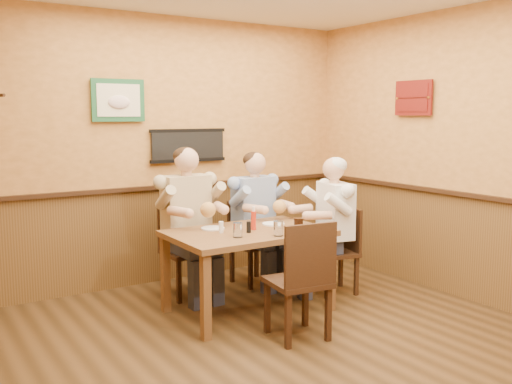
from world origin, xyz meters
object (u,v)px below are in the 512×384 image
Objects in this scene: diner_white_elder at (335,233)px; pepper_shaker at (249,227)px; diner_blue_polo at (254,225)px; hot_sauce_bottle at (254,219)px; water_glass_left at (238,230)px; cola_tumbler at (298,224)px; dining_table at (248,240)px; chair_near_side at (297,279)px; salt_shaker at (221,227)px; chair_back_left at (187,250)px; water_glass_mid at (278,229)px; diner_tan_shirt at (186,230)px; chair_back_right at (254,243)px; chair_right_end at (335,251)px.

pepper_shaker is at bearing -72.79° from diner_white_elder.
diner_blue_polo is 6.64× the size of hot_sauce_bottle.
hot_sauce_bottle reaches higher than water_glass_left.
diner_white_elder reaches higher than cola_tumbler.
chair_near_side reaches higher than dining_table.
diner_white_elder reaches higher than salt_shaker.
water_glass_mid is at bearing -71.46° from chair_back_left.
diner_tan_shirt reaches higher than hot_sauce_bottle.
hot_sauce_bottle is (0.06, 0.00, 0.19)m from dining_table.
diner_white_elder is 1.09m from pepper_shaker.
diner_tan_shirt is 0.80m from hot_sauce_bottle.
chair_back_left is at bearing -106.27° from diner_white_elder.
chair_back_left is at bearing 105.57° from pepper_shaker.
salt_shaker is at bearing 133.88° from water_glass_mid.
chair_back_left is 1.47m from chair_near_side.
salt_shaker is at bearing -89.80° from diner_tan_shirt.
cola_tumbler is 0.70m from salt_shaker.
water_glass_left is (0.04, -0.90, 0.15)m from diner_tan_shirt.
salt_shaker is (-0.27, 0.76, 0.32)m from chair_near_side.
hot_sauce_bottle reaches higher than pepper_shaker.
dining_table is 14.04× the size of pepper_shaker.
diner_blue_polo is at bearing 55.08° from pepper_shaker.
diner_tan_shirt is at bearing 109.23° from water_glass_mid.
water_glass_mid is (0.09, -0.34, 0.16)m from dining_table.
diner_tan_shirt is 1.47m from diner_white_elder.
chair_near_side is (0.28, -1.44, 0.02)m from chair_back_left.
chair_back_left is 4.90× the size of hot_sauce_bottle.
diner_blue_polo is at bearing 0.00° from chair_back_right.
pepper_shaker is at bearing -140.69° from hot_sauce_bottle.
water_glass_mid is at bearing -71.46° from diner_tan_shirt.
cola_tumbler is 1.11× the size of pepper_shaker.
water_glass_left is (-1.25, -0.20, 0.20)m from diner_white_elder.
salt_shaker reaches higher than dining_table.
diner_white_elder is 0.71m from cola_tumbler.
hot_sauce_bottle is at bearing -77.42° from chair_right_end.
salt_shaker is (0.01, -0.68, 0.14)m from diner_tan_shirt.
pepper_shaker is (-0.06, 0.64, 0.32)m from chair_near_side.
cola_tumbler reaches higher than chair_right_end.
diner_tan_shirt is 1.05× the size of diner_blue_polo.
chair_back_right is 8.63× the size of salt_shaker.
cola_tumbler is at bearing -56.92° from chair_right_end.
diner_tan_shirt reaches higher than chair_back_left.
chair_back_left is at bearing 90.89° from salt_shaker.
chair_right_end is at bearing 20.06° from water_glass_mid.
diner_blue_polo reaches higher than chair_near_side.
water_glass_mid is at bearing -60.21° from pepper_shaker.
chair_back_right is 7.02× the size of water_glass_left.
chair_back_left is 1.48m from diner_white_elder.
diner_blue_polo is 12.57× the size of pepper_shaker.
chair_back_right is 7.96× the size of cola_tumbler.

